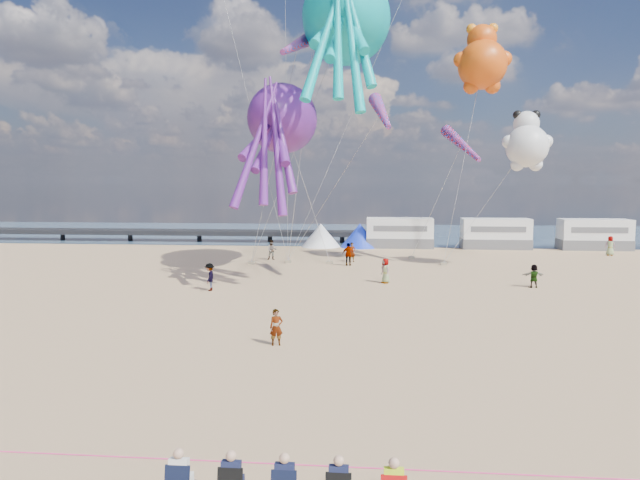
{
  "coord_description": "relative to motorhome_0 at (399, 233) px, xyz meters",
  "views": [
    {
      "loc": [
        3.11,
        -17.88,
        6.79
      ],
      "look_at": [
        0.97,
        6.0,
        4.27
      ],
      "focal_mm": 32.0,
      "sensor_mm": 36.0,
      "label": 1
    }
  ],
  "objects": [
    {
      "name": "beachgoer_3",
      "position": [
        -4.64,
        -12.86,
        -0.59
      ],
      "size": [
        1.22,
        0.75,
        1.83
      ],
      "primitive_type": "imported",
      "rotation": [
        0.0,
        0.0,
        3.08
      ],
      "color": "#7F6659",
      "rests_on": "ground"
    },
    {
      "name": "kite_teddy_orange",
      "position": [
        5.24,
        -13.62,
        13.82
      ],
      "size": [
        5.67,
        5.54,
        6.2
      ],
      "primitive_type": null,
      "rotation": [
        0.0,
        0.0,
        -0.41
      ],
      "color": "#DB4D0D"
    },
    {
      "name": "beachgoer_0",
      "position": [
        -1.9,
        -20.36,
        -0.67
      ],
      "size": [
        0.64,
        0.72,
        1.65
      ],
      "primitive_type": "imported",
      "rotation": [
        0.0,
        0.0,
        5.21
      ],
      "color": "#7F6659",
      "rests_on": "ground"
    },
    {
      "name": "standing_person",
      "position": [
        -6.74,
        -35.16,
        -0.74
      ],
      "size": [
        0.63,
        0.51,
        1.51
      ],
      "primitive_type": "imported",
      "rotation": [
        0.0,
        0.0,
        0.29
      ],
      "color": "tan",
      "rests_on": "ground"
    },
    {
      "name": "water",
      "position": [
        -6.0,
        15.0,
        -1.48
      ],
      "size": [
        120.0,
        120.0,
        0.0
      ],
      "primitive_type": "plane",
      "color": "#38536B",
      "rests_on": "ground"
    },
    {
      "name": "kite_octopus_teal",
      "position": [
        -4.73,
        -16.9,
        16.44
      ],
      "size": [
        6.02,
        11.65,
        12.78
      ],
      "primitive_type": null,
      "rotation": [
        0.0,
        0.0,
        0.11
      ],
      "color": "#05AAAB"
    },
    {
      "name": "motorhome_1",
      "position": [
        9.5,
        0.0,
        0.0
      ],
      "size": [
        6.6,
        2.5,
        3.0
      ],
      "primitive_type": "cube",
      "color": "silver",
      "rests_on": "ground"
    },
    {
      "name": "windsock_right",
      "position": [
        -2.28,
        -20.68,
        9.61
      ],
      "size": [
        1.8,
        4.87,
        4.78
      ],
      "primitive_type": null,
      "rotation": [
        0.0,
        0.0,
        0.19
      ],
      "color": "red"
    },
    {
      "name": "beachgoer_6",
      "position": [
        18.71,
        -4.59,
        -0.61
      ],
      "size": [
        0.73,
        0.57,
        1.78
      ],
      "primitive_type": "imported",
      "rotation": [
        0.0,
        0.0,
        2.9
      ],
      "color": "#7F6659",
      "rests_on": "ground"
    },
    {
      "name": "sandbag_e",
      "position": [
        -9.69,
        -11.67,
        -1.39
      ],
      "size": [
        0.5,
        0.35,
        0.22
      ],
      "primitive_type": "cube",
      "color": "gray",
      "rests_on": "ground"
    },
    {
      "name": "beachgoer_2",
      "position": [
        -12.77,
        -23.93,
        -0.65
      ],
      "size": [
        0.72,
        0.88,
        1.7
      ],
      "primitive_type": "imported",
      "rotation": [
        0.0,
        0.0,
        4.81
      ],
      "color": "#7F6659",
      "rests_on": "ground"
    },
    {
      "name": "kite_panda",
      "position": [
        8.57,
        -14.08,
        7.8
      ],
      "size": [
        4.27,
        4.08,
        5.34
      ],
      "primitive_type": null,
      "rotation": [
        0.0,
        0.0,
        0.15
      ],
      "color": "silver"
    },
    {
      "name": "sandbag_d",
      "position": [
        0.65,
        -8.35,
        -1.39
      ],
      "size": [
        0.5,
        0.35,
        0.22
      ],
      "primitive_type": "cube",
      "color": "gray",
      "rests_on": "ground"
    },
    {
      "name": "tent_white",
      "position": [
        -8.0,
        0.0,
        -0.3
      ],
      "size": [
        4.0,
        4.0,
        2.4
      ],
      "primitive_type": "cone",
      "color": "white",
      "rests_on": "ground"
    },
    {
      "name": "pier",
      "position": [
        -34.0,
        4.0,
        -0.5
      ],
      "size": [
        60.0,
        3.0,
        0.5
      ],
      "primitive_type": "cube",
      "color": "black",
      "rests_on": "ground"
    },
    {
      "name": "beachgoer_1",
      "position": [
        -11.31,
        -10.07,
        -0.64
      ],
      "size": [
        0.89,
        0.63,
        1.72
      ],
      "primitive_type": "imported",
      "rotation": [
        0.0,
        0.0,
        0.11
      ],
      "color": "#7F6659",
      "rests_on": "ground"
    },
    {
      "name": "motorhome_0",
      "position": [
        0.0,
        0.0,
        0.0
      ],
      "size": [
        6.6,
        2.5,
        3.0
      ],
      "primitive_type": "cube",
      "color": "silver",
      "rests_on": "ground"
    },
    {
      "name": "sandbag_a",
      "position": [
        -12.55,
        -12.76,
        -1.39
      ],
      "size": [
        0.5,
        0.35,
        0.22
      ],
      "primitive_type": "cube",
      "color": "gray",
      "rests_on": "ground"
    },
    {
      "name": "ground",
      "position": [
        -6.0,
        -40.0,
        -1.5
      ],
      "size": [
        120.0,
        120.0,
        0.0
      ],
      "primitive_type": "plane",
      "color": "tan",
      "rests_on": "ground"
    },
    {
      "name": "tent_blue",
      "position": [
        -4.0,
        0.0,
        -0.3
      ],
      "size": [
        4.0,
        4.0,
        2.4
      ],
      "primitive_type": "cone",
      "color": "#1933CC",
      "rests_on": "ground"
    },
    {
      "name": "motorhome_2",
      "position": [
        19.0,
        0.0,
        0.0
      ],
      "size": [
        6.6,
        2.5,
        3.0
      ],
      "primitive_type": "cube",
      "color": "silver",
      "rests_on": "ground"
    },
    {
      "name": "kite_octopus_purple",
      "position": [
        -9.23,
        -17.08,
        9.65
      ],
      "size": [
        4.86,
        10.24,
        11.45
      ],
      "primitive_type": null,
      "rotation": [
        0.0,
        0.0,
        0.06
      ],
      "color": "#5B1D7B"
    },
    {
      "name": "sandbag_c",
      "position": [
        2.97,
        -11.83,
        -1.39
      ],
      "size": [
        0.5,
        0.35,
        0.22
      ],
      "primitive_type": "cube",
      "color": "gray",
      "rests_on": "ground"
    },
    {
      "name": "windsock_mid",
      "position": [
        4.27,
        -11.06,
        8.14
      ],
      "size": [
        2.95,
        6.22,
        6.23
      ],
      "primitive_type": null,
      "rotation": [
        0.0,
        0.0,
        0.33
      ],
      "color": "red"
    },
    {
      "name": "beachgoer_5",
      "position": [
        -4.42,
        -10.78,
        -0.68
      ],
      "size": [
        1.55,
        1.22,
        1.64
      ],
      "primitive_type": "imported",
      "rotation": [
        0.0,
        0.0,
        0.56
      ],
      "color": "#7F6659",
      "rests_on": "ground"
    },
    {
      "name": "beachgoer_4",
      "position": [
        7.44,
        -21.12,
        -0.75
      ],
      "size": [
        0.92,
        0.48,
        1.49
      ],
      "primitive_type": "imported",
      "rotation": [
        0.0,
        0.0,
        3.28
      ],
      "color": "#7F6659",
      "rests_on": "ground"
    },
    {
      "name": "rope_line",
      "position": [
        -6.0,
        -45.0,
        -1.48
      ],
      "size": [
        34.0,
        0.03,
        0.03
      ],
      "primitive_type": "cylinder",
      "rotation": [
        0.0,
        1.57,
        0.0
      ],
      "color": "#F2338C",
      "rests_on": "ground"
    },
    {
      "name": "sandbag_b",
      "position": [
        -6.23,
        -11.79,
        -1.39
      ],
      "size": [
        0.5,
        0.35,
        0.22
      ],
      "primitive_type": "cube",
      "color": "gray",
      "rests_on": "ground"
    },
    {
      "name": "windsock_left",
      "position": [
        -8.06,
        -17.38,
        14.68
      ],
      "size": [
        2.3,
        7.29,
        7.21
      ],
      "primitive_type": null,
      "rotation": [
        0.0,
        0.0,
        -0.17
      ],
      "color": "red"
    }
  ]
}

